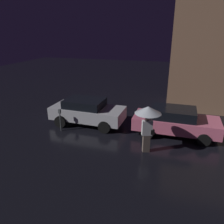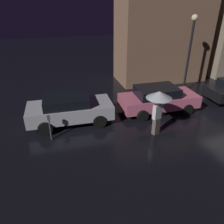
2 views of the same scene
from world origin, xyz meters
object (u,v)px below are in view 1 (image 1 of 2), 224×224
parked_car_silver (87,111)px  parked_car_pink (175,121)px  parking_meter (60,118)px  pedestrian_with_umbrella (148,116)px

parked_car_silver → parked_car_pink: parked_car_silver is taller
parked_car_silver → parking_meter: bearing=-125.3°
parked_car_pink → parking_meter: size_ratio=3.50×
pedestrian_with_umbrella → parking_meter: size_ratio=1.74×
parked_car_silver → parked_car_pink: (4.82, -0.03, -0.04)m
parked_car_pink → pedestrian_with_umbrella: bearing=-117.0°
parked_car_pink → pedestrian_with_umbrella: (-1.15, -2.13, 0.96)m
parked_car_silver → pedestrian_with_umbrella: (3.67, -2.16, 0.93)m
parked_car_silver → parked_car_pink: 4.82m
parked_car_pink → parking_meter: 5.95m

